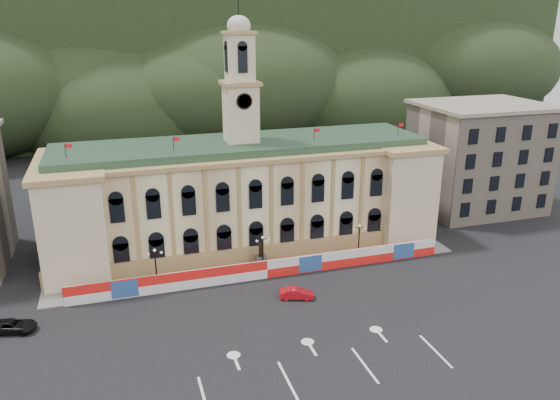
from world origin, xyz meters
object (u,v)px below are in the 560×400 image
object	(u,v)px
lamp_center	(263,251)
red_sedan	(297,293)
statue	(261,260)
black_suv	(13,326)

from	to	relation	value
lamp_center	red_sedan	distance (m)	8.89
statue	black_suv	distance (m)	30.84
lamp_center	red_sedan	size ratio (longest dim) A/B	1.17
red_sedan	black_suv	distance (m)	32.02
lamp_center	red_sedan	xyz separation A→B (m)	(1.94, -8.34, -2.39)
statue	red_sedan	world-z (taller)	statue
statue	red_sedan	bearing A→B (deg)	-78.28
lamp_center	black_suv	size ratio (longest dim) A/B	0.95
statue	black_suv	xyz separation A→B (m)	(-30.00, -7.12, -0.49)
lamp_center	black_suv	distance (m)	30.71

